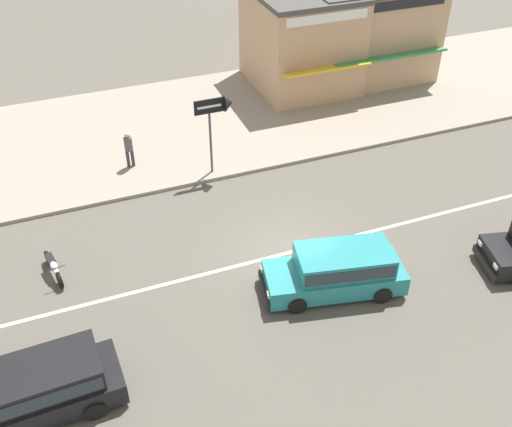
{
  "coord_description": "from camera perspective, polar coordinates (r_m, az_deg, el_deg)",
  "views": [
    {
      "loc": [
        -6.9,
        -14.63,
        13.89
      ],
      "look_at": [
        -0.65,
        1.59,
        0.8
      ],
      "focal_mm": 42.0,
      "sensor_mm": 36.0,
      "label": 1
    }
  ],
  "objects": [
    {
      "name": "motorcycle_0",
      "position": [
        21.23,
        -18.77,
        -4.78
      ],
      "size": [
        0.63,
        1.81,
        0.8
      ],
      "color": "black",
      "rests_on": "ground"
    },
    {
      "name": "pedestrian_near_clock",
      "position": [
        25.66,
        -12.03,
        6.21
      ],
      "size": [
        0.34,
        0.34,
        1.62
      ],
      "color": "#333338",
      "rests_on": "kerb_strip"
    },
    {
      "name": "shopfront_corner_warung",
      "position": [
        32.0,
        4.33,
        16.29
      ],
      "size": [
        4.95,
        6.27,
        4.95
      ],
      "color": "tan",
      "rests_on": "kerb_strip"
    },
    {
      "name": "lane_centre_stripe",
      "position": [
        21.32,
        3.18,
        -3.73
      ],
      "size": [
        50.4,
        0.14,
        0.01
      ],
      "primitive_type": "cube",
      "color": "silver",
      "rests_on": "ground"
    },
    {
      "name": "minivan_black_0",
      "position": [
        17.26,
        -20.44,
        -15.39
      ],
      "size": [
        4.95,
        2.05,
        1.56
      ],
      "color": "black",
      "rests_on": "ground"
    },
    {
      "name": "arrow_signboard",
      "position": [
        24.02,
        -3.22,
        9.95
      ],
      "size": [
        1.59,
        0.66,
        3.37
      ],
      "color": "#4C4C51",
      "rests_on": "kerb_strip"
    },
    {
      "name": "minivan_teal_1",
      "position": [
        19.56,
        7.84,
        -5.27
      ],
      "size": [
        4.86,
        2.61,
        1.56
      ],
      "color": "teal",
      "rests_on": "ground"
    },
    {
      "name": "shopfront_mid_block",
      "position": [
        33.67,
        10.09,
        16.99
      ],
      "size": [
        6.97,
        6.02,
        5.02
      ],
      "color": "tan",
      "rests_on": "kerb_strip"
    },
    {
      "name": "ground_plane",
      "position": [
        21.32,
        3.18,
        -3.73
      ],
      "size": [
        160.0,
        160.0,
        0.0
      ],
      "primitive_type": "plane",
      "color": "#544F47"
    },
    {
      "name": "kerb_strip",
      "position": [
        29.31,
        -4.99,
        8.73
      ],
      "size": [
        68.0,
        10.0,
        0.15
      ],
      "primitive_type": "cube",
      "color": "gray",
      "rests_on": "ground"
    }
  ]
}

